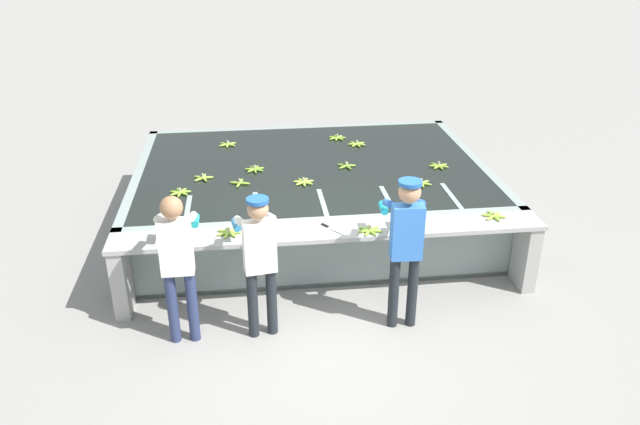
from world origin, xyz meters
name	(u,v)px	position (x,y,z in m)	size (l,w,h in m)	color
ground_plane	(333,308)	(0.00, 0.00, 0.00)	(80.00, 80.00, 0.00)	gray
wash_tank	(312,194)	(0.00, 2.23, 0.44)	(4.83, 3.59, 0.89)	gray
work_ledge	(331,249)	(0.00, 0.23, 0.64)	(4.83, 0.45, 0.89)	#9E9E99
worker_0	(177,256)	(-1.61, -0.34, 0.98)	(0.40, 0.71, 1.64)	navy
worker_1	(259,254)	(-0.81, -0.33, 0.94)	(0.47, 0.73, 1.57)	#1E2328
worker_2	(406,239)	(0.69, -0.36, 1.03)	(0.43, 0.73, 1.69)	#1E2328
banana_bunch_floating_0	(439,166)	(1.74, 1.95, 0.90)	(0.28, 0.28, 0.08)	#8CB738
banana_bunch_floating_1	(304,182)	(-0.17, 1.59, 0.90)	(0.28, 0.27, 0.08)	#9EC642
banana_bunch_floating_2	(203,178)	(-1.47, 1.89, 0.90)	(0.27, 0.28, 0.08)	#93BC3D
banana_bunch_floating_3	(240,183)	(-0.99, 1.66, 0.90)	(0.28, 0.28, 0.08)	#7FAD33
banana_bunch_floating_4	(255,169)	(-0.79, 2.13, 0.90)	(0.28, 0.28, 0.08)	#75A333
banana_bunch_floating_5	(421,183)	(1.33, 1.37, 0.90)	(0.26, 0.28, 0.08)	#93BC3D
banana_bunch_floating_6	(180,192)	(-1.74, 1.45, 0.90)	(0.28, 0.28, 0.08)	#7FAD33
banana_bunch_floating_7	(228,144)	(-1.16, 3.21, 0.90)	(0.27, 0.28, 0.08)	#93BC3D
banana_bunch_floating_8	(357,144)	(0.78, 2.99, 0.90)	(0.28, 0.28, 0.08)	#93BC3D
banana_bunch_floating_9	(346,166)	(0.47, 2.10, 0.90)	(0.27, 0.28, 0.08)	#75A333
banana_bunch_floating_10	(337,138)	(0.52, 3.32, 0.90)	(0.28, 0.28, 0.08)	#7FAD33
banana_bunch_ledge_0	(494,216)	(1.90, 0.31, 0.90)	(0.27, 0.28, 0.08)	#93BC3D
banana_bunch_ledge_1	(370,230)	(0.41, 0.12, 0.90)	(0.28, 0.28, 0.08)	#7FAD33
banana_bunch_ledge_2	(229,232)	(-1.12, 0.26, 0.90)	(0.28, 0.28, 0.08)	#9EC642
knife_0	(329,227)	(-0.02, 0.27, 0.89)	(0.23, 0.30, 0.02)	silver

